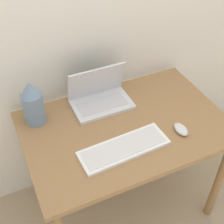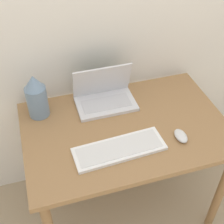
% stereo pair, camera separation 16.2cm
% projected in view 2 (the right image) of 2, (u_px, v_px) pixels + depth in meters
% --- Properties ---
extents(wall_back, '(6.00, 0.05, 2.50)m').
position_uv_depth(wall_back, '(103.00, 8.00, 1.67)').
color(wall_back, silver).
rests_on(wall_back, ground_plane).
extents(desk, '(1.10, 0.73, 0.76)m').
position_uv_depth(desk, '(125.00, 139.00, 1.76)').
color(desk, olive).
rests_on(desk, ground_plane).
extents(laptop, '(0.34, 0.22, 0.23)m').
position_uv_depth(laptop, '(104.00, 95.00, 1.81)').
color(laptop, silver).
rests_on(laptop, desk).
extents(keyboard, '(0.47, 0.18, 0.02)m').
position_uv_depth(keyboard, '(119.00, 149.00, 1.55)').
color(keyboard, white).
rests_on(keyboard, desk).
extents(mouse, '(0.06, 0.10, 0.03)m').
position_uv_depth(mouse, '(181.00, 136.00, 1.61)').
color(mouse, silver).
rests_on(mouse, desk).
extents(vase, '(0.11, 0.11, 0.26)m').
position_uv_depth(vase, '(36.00, 96.00, 1.68)').
color(vase, slate).
rests_on(vase, desk).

